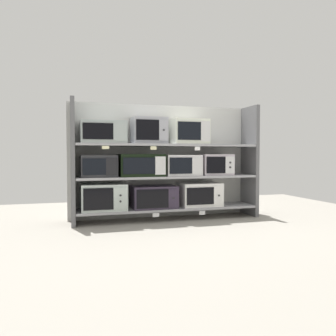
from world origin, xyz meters
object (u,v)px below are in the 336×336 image
microwave_3 (99,166)px  microwave_9 (189,132)px  microwave_8 (149,131)px  microwave_5 (181,165)px  microwave_4 (141,165)px  microwave_0 (104,197)px  microwave_1 (154,197)px  microwave_6 (215,165)px  microwave_2 (199,194)px  microwave_7 (103,132)px

microwave_3 → microwave_9: (1.17, 0.00, 0.44)m
microwave_3 → microwave_8: size_ratio=1.01×
microwave_5 → microwave_9: microwave_9 is taller
microwave_5 → microwave_4: bearing=180.0°
microwave_0 → microwave_5: 1.09m
microwave_0 → microwave_1: (0.64, -0.00, -0.02)m
microwave_0 → microwave_6: bearing=0.0°
microwave_1 → microwave_2: (0.64, 0.00, 0.01)m
microwave_2 → microwave_8: (-0.70, -0.00, 0.84)m
microwave_5 → microwave_7: (-1.02, 0.00, 0.41)m
microwave_1 → microwave_9: microwave_9 is taller
microwave_2 → microwave_4: size_ratio=0.96×
microwave_4 → microwave_5: microwave_4 is taller
microwave_3 → microwave_5: microwave_5 is taller
microwave_0 → microwave_3: microwave_3 is taller
microwave_3 → microwave_5: size_ratio=0.93×
microwave_7 → microwave_2: bearing=-0.0°
microwave_8 → microwave_9: bearing=0.0°
microwave_3 → microwave_4: size_ratio=0.77×
microwave_7 → microwave_5: bearing=-0.0°
microwave_3 → microwave_7: size_ratio=0.80×
microwave_7 → microwave_9: bearing=-0.0°
microwave_1 → microwave_4: size_ratio=1.01×
microwave_6 → microwave_8: (-0.91, 0.00, 0.44)m
microwave_6 → microwave_1: bearing=-180.0°
microwave_3 → microwave_6: 1.55m
microwave_8 → microwave_5: bearing=-0.0°
microwave_7 → microwave_8: bearing=-0.0°
microwave_4 → microwave_6: 1.02m
microwave_1 → microwave_2: size_ratio=1.05×
microwave_2 → microwave_3: bearing=-180.0°
microwave_0 → microwave_7: size_ratio=1.01×
microwave_5 → microwave_8: (-0.44, 0.00, 0.44)m
microwave_4 → microwave_0: bearing=-180.0°
microwave_4 → microwave_8: microwave_8 is taller
microwave_1 → microwave_4: microwave_4 is taller
microwave_0 → microwave_3: size_ratio=1.26×
microwave_7 → microwave_4: bearing=-0.0°
microwave_8 → microwave_4: bearing=179.9°
microwave_5 → microwave_9: 0.45m
microwave_8 → microwave_9: microwave_8 is taller
microwave_3 → microwave_7: bearing=0.1°
microwave_3 → microwave_8: (0.64, -0.00, 0.45)m
microwave_2 → microwave_9: bearing=180.0°
microwave_8 → microwave_0: bearing=-180.0°
microwave_2 → microwave_6: size_ratio=1.28×
microwave_4 → microwave_2: bearing=-0.0°
microwave_1 → microwave_9: 0.97m
microwave_0 → microwave_8: bearing=0.0°
microwave_1 → microwave_7: (-0.64, 0.00, 0.82)m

